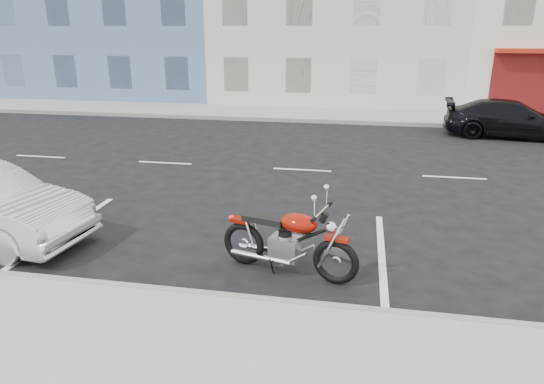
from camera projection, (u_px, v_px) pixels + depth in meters
The scene contains 6 objects.
ground at pixel (376, 174), 12.98m from camera, with size 120.00×120.00×0.00m, color black.
sidewalk_far at pixel (260, 113), 21.92m from camera, with size 80.00×3.40×0.15m, color gray.
curb_near at pixel (47, 281), 7.30m from camera, with size 80.00×0.12×0.16m, color gray.
curb_far at pixel (252, 119), 20.34m from camera, with size 80.00×0.12×0.16m, color gray.
motorcycle at pixel (338, 252), 7.23m from camera, with size 2.25×0.92×1.15m.
car_far at pixel (511, 119), 17.15m from camera, with size 1.83×4.50×1.31m, color black.
Camera 1 is at (-0.48, -12.76, 3.70)m, focal length 32.00 mm.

